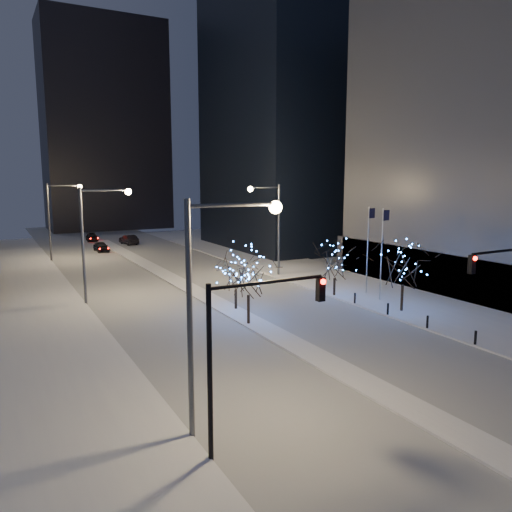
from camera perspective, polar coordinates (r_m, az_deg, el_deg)
ground at (r=25.94m, az=16.47°, el=-16.05°), size 160.00×160.00×0.00m
road at (r=55.20m, az=-9.99°, el=-2.39°), size 20.00×130.00×0.02m
median at (r=50.56m, az=-8.19°, el=-3.32°), size 2.00×80.00×0.15m
east_sidewalk at (r=49.59m, az=12.56°, el=-3.69°), size 10.00×90.00×0.15m
west_sidewalk at (r=38.09m, az=-23.04°, el=-8.10°), size 8.00×90.00×0.15m
plinth at (r=62.07m, az=27.26°, el=-0.14°), size 30.00×24.00×4.00m
horizon_block at (r=111.27m, az=-16.89°, el=13.93°), size 24.00×14.00×42.00m
street_lamp_w_near at (r=20.53m, az=-4.89°, el=-3.20°), size 4.40×0.56×10.00m
street_lamp_w_mid at (r=44.35m, az=-17.92°, el=3.01°), size 4.40×0.56×10.00m
street_lamp_w_far at (r=69.01m, az=-21.77°, el=4.82°), size 4.40×0.56×10.00m
street_lamp_east at (r=53.87m, az=1.79°, el=4.39°), size 3.90×0.56×10.00m
traffic_signal_west at (r=19.44m, az=-1.07°, el=-9.18°), size 5.26×0.43×7.00m
traffic_signal_east at (r=31.75m, az=27.13°, el=-3.00°), size 5.26×0.43×7.00m
flagpoles at (r=45.67m, az=13.46°, el=1.21°), size 1.35×2.60×8.00m
bollards at (r=39.21m, az=16.85°, el=-6.48°), size 0.16×12.16×0.90m
car_near at (r=76.20m, az=-17.27°, el=1.02°), size 1.82×4.23×1.42m
car_mid at (r=83.05m, az=-14.34°, el=1.82°), size 2.25×4.84×1.54m
car_far at (r=89.05m, az=-18.24°, el=2.04°), size 2.24×4.64×1.30m
holiday_tree_median_near at (r=36.21m, az=-0.88°, el=-2.01°), size 5.05×5.05×5.68m
holiday_tree_median_far at (r=40.47m, az=-2.34°, el=-2.11°), size 3.96×3.96×4.39m
holiday_tree_plaza_near at (r=41.36m, az=16.51°, el=-0.90°), size 5.73×5.73×5.85m
holiday_tree_plaza_far at (r=45.63m, az=9.02°, el=-0.67°), size 4.90×4.90×4.88m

